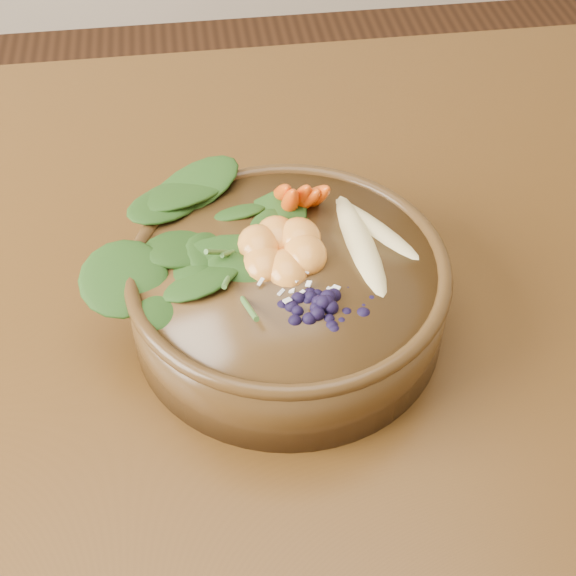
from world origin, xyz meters
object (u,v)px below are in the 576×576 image
(dining_table, at_px, (168,336))
(mandarin_cluster, at_px, (282,239))
(stoneware_bowl, at_px, (288,295))
(kale_heap, at_px, (215,220))
(carrot_cluster, at_px, (303,165))
(banana_halves, at_px, (369,224))
(blueberry_pile, at_px, (322,293))

(dining_table, xyz_separation_m, mandarin_cluster, (0.12, -0.06, 0.19))
(stoneware_bowl, bearing_deg, dining_table, 146.54)
(kale_heap, distance_m, carrot_cluster, 0.10)
(banana_halves, bearing_deg, carrot_cluster, 113.06)
(dining_table, distance_m, stoneware_bowl, 0.20)
(dining_table, bearing_deg, mandarin_cluster, -27.90)
(mandarin_cluster, bearing_deg, banana_halves, 7.18)
(banana_halves, bearing_deg, stoneware_bowl, -177.26)
(blueberry_pile, bearing_deg, kale_heap, 128.72)
(stoneware_bowl, relative_size, carrot_cluster, 3.62)
(mandarin_cluster, bearing_deg, kale_heap, 155.14)
(dining_table, xyz_separation_m, stoneware_bowl, (0.12, -0.08, 0.13))
(banana_halves, distance_m, blueberry_pile, 0.10)
(blueberry_pile, bearing_deg, banana_halves, 55.41)
(blueberry_pile, bearing_deg, carrot_cluster, 87.37)
(stoneware_bowl, relative_size, blueberry_pile, 2.16)
(kale_heap, xyz_separation_m, mandarin_cluster, (0.06, -0.03, -0.01))
(stoneware_bowl, relative_size, kale_heap, 1.53)
(mandarin_cluster, relative_size, blueberry_pile, 0.69)
(dining_table, relative_size, blueberry_pile, 11.80)
(stoneware_bowl, distance_m, carrot_cluster, 0.12)
(dining_table, height_order, stoneware_bowl, stoneware_bowl)
(mandarin_cluster, height_order, blueberry_pile, blueberry_pile)
(dining_table, bearing_deg, carrot_cluster, 3.48)
(mandarin_cluster, xyz_separation_m, blueberry_pile, (0.02, -0.08, 0.00))
(kale_heap, height_order, carrot_cluster, carrot_cluster)
(kale_heap, height_order, mandarin_cluster, kale_heap)
(carrot_cluster, height_order, banana_halves, carrot_cluster)
(banana_halves, relative_size, blueberry_pile, 1.23)
(kale_heap, distance_m, blueberry_pile, 0.13)
(carrot_cluster, bearing_deg, stoneware_bowl, -123.69)
(dining_table, distance_m, banana_halves, 0.28)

